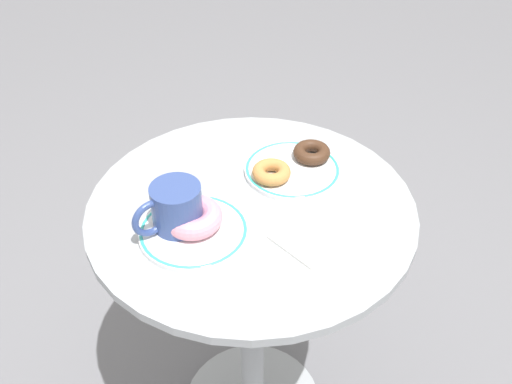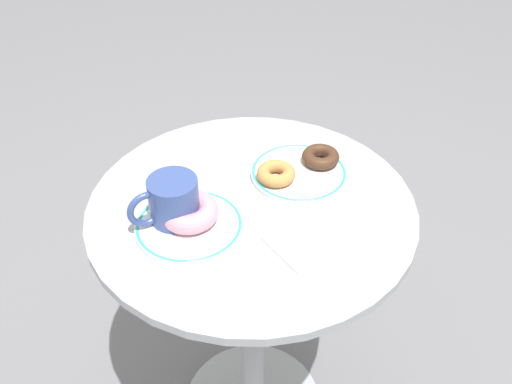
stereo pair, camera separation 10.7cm
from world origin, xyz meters
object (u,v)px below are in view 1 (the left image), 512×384
object	(u,v)px
plate_left	(194,231)
donut_old_fashioned	(271,172)
donut_chocolate	(312,152)
paper_napkin	(311,237)
coffee_mug	(175,209)
plate_right	(292,170)
donut_pink_frosted	(193,217)
cafe_table	(252,290)

from	to	relation	value
plate_left	donut_old_fashioned	xyz separation A→B (m)	(0.21, 0.00, 0.02)
donut_chocolate	paper_napkin	bearing A→B (deg)	-139.89
donut_old_fashioned	coffee_mug	xyz separation A→B (m)	(-0.22, 0.03, 0.02)
paper_napkin	coffee_mug	bearing A→B (deg)	128.69
donut_chocolate	plate_right	bearing A→B (deg)	175.06
donut_pink_frosted	coffee_mug	bearing A→B (deg)	132.88
donut_old_fashioned	coffee_mug	size ratio (longest dim) A/B	0.58
cafe_table	plate_left	bearing A→B (deg)	173.20
donut_old_fashioned	plate_left	bearing A→B (deg)	-178.68
cafe_table	donut_old_fashioned	distance (m)	0.28
donut_old_fashioned	coffee_mug	bearing A→B (deg)	173.45
donut_chocolate	coffee_mug	world-z (taller)	coffee_mug
cafe_table	plate_right	distance (m)	0.28
coffee_mug	paper_napkin	bearing A→B (deg)	-51.31
cafe_table	plate_left	size ratio (longest dim) A/B	3.60
plate_left	donut_pink_frosted	size ratio (longest dim) A/B	1.83
cafe_table	donut_old_fashioned	xyz separation A→B (m)	(0.08, 0.02, 0.26)
paper_napkin	coffee_mug	distance (m)	0.24
donut_chocolate	paper_napkin	xyz separation A→B (m)	(-0.18, -0.15, -0.02)
cafe_table	donut_chocolate	bearing A→B (deg)	2.41
plate_left	donut_chocolate	size ratio (longest dim) A/B	2.56
plate_left	coffee_mug	xyz separation A→B (m)	(-0.01, 0.03, 0.04)
paper_napkin	cafe_table	bearing A→B (deg)	92.69
donut_chocolate	coffee_mug	distance (m)	0.33
plate_left	plate_right	xyz separation A→B (m)	(0.26, -0.00, -0.00)
plate_right	coffee_mug	xyz separation A→B (m)	(-0.27, 0.03, 0.04)
plate_left	donut_pink_frosted	world-z (taller)	donut_pink_frosted
cafe_table	donut_pink_frosted	bearing A→B (deg)	169.08
coffee_mug	donut_chocolate	bearing A→B (deg)	-6.60
cafe_table	paper_napkin	bearing A→B (deg)	-87.31
plate_left	plate_right	distance (m)	0.26
coffee_mug	donut_pink_frosted	bearing A→B (deg)	-47.12
donut_pink_frosted	coffee_mug	size ratio (longest dim) A/B	0.81
donut_chocolate	donut_old_fashioned	world-z (taller)	same
donut_pink_frosted	donut_old_fashioned	xyz separation A→B (m)	(0.20, -0.00, -0.01)
donut_old_fashioned	paper_napkin	distance (m)	0.18
cafe_table	coffee_mug	size ratio (longest dim) A/B	5.33
donut_pink_frosted	donut_old_fashioned	size ratio (longest dim) A/B	1.40
plate_right	donut_chocolate	xyz separation A→B (m)	(0.05, -0.00, 0.02)
donut_chocolate	paper_napkin	size ratio (longest dim) A/B	0.68
coffee_mug	plate_right	bearing A→B (deg)	-6.92
cafe_table	plate_left	world-z (taller)	plate_left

